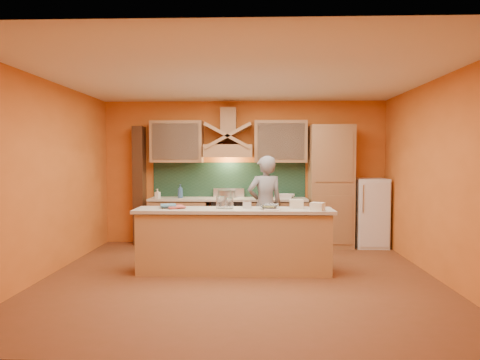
{
  "coord_description": "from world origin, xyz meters",
  "views": [
    {
      "loc": [
        0.19,
        -5.93,
        1.69
      ],
      "look_at": [
        -0.03,
        0.9,
        1.34
      ],
      "focal_mm": 32.0,
      "sensor_mm": 36.0,
      "label": 1
    }
  ],
  "objects_px": {
    "mixing_bowl": "(269,207)",
    "stove": "(228,222)",
    "person": "(265,206)",
    "kitchen_scale": "(247,205)",
    "fridge": "(370,213)"
  },
  "relations": [
    {
      "from": "mixing_bowl",
      "to": "stove",
      "type": "bearing_deg",
      "value": 110.61
    },
    {
      "from": "kitchen_scale",
      "to": "mixing_bowl",
      "type": "relative_size",
      "value": 0.43
    },
    {
      "from": "person",
      "to": "mixing_bowl",
      "type": "bearing_deg",
      "value": 75.06
    },
    {
      "from": "fridge",
      "to": "mixing_bowl",
      "type": "distance_m",
      "value": 2.77
    },
    {
      "from": "fridge",
      "to": "kitchen_scale",
      "type": "xyz_separation_m",
      "value": [
        -2.31,
        -1.81,
        0.35
      ]
    },
    {
      "from": "stove",
      "to": "mixing_bowl",
      "type": "height_order",
      "value": "mixing_bowl"
    },
    {
      "from": "stove",
      "to": "fridge",
      "type": "distance_m",
      "value": 2.71
    },
    {
      "from": "person",
      "to": "fridge",
      "type": "bearing_deg",
      "value": -176.28
    },
    {
      "from": "fridge",
      "to": "kitchen_scale",
      "type": "bearing_deg",
      "value": -141.83
    },
    {
      "from": "person",
      "to": "kitchen_scale",
      "type": "xyz_separation_m",
      "value": [
        -0.3,
        -1.07,
        0.13
      ]
    },
    {
      "from": "fridge",
      "to": "person",
      "type": "height_order",
      "value": "person"
    },
    {
      "from": "fridge",
      "to": "kitchen_scale",
      "type": "relative_size",
      "value": 10.77
    },
    {
      "from": "stove",
      "to": "fridge",
      "type": "xyz_separation_m",
      "value": [
        2.7,
        0.0,
        0.2
      ]
    },
    {
      "from": "fridge",
      "to": "mixing_bowl",
      "type": "relative_size",
      "value": 4.6
    },
    {
      "from": "person",
      "to": "kitchen_scale",
      "type": "height_order",
      "value": "person"
    }
  ]
}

